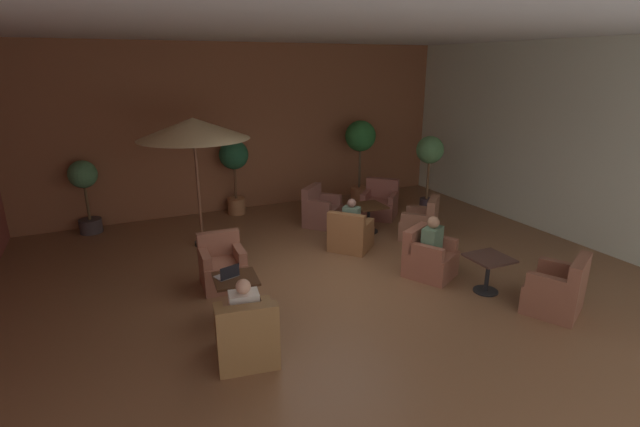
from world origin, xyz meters
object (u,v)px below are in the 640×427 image
(armchair_mid_center_east, at_px, (428,258))
(potted_tree_right_corner, at_px, (85,188))
(armchair_front_right_east, at_px, (421,224))
(patron_by_window, at_px, (432,237))
(armchair_front_left_north, at_px, (246,336))
(armchair_front_left_east, at_px, (222,267))
(armchair_front_right_south, at_px, (380,204))
(armchair_front_right_north, at_px, (350,235))
(potted_tree_mid_right, at_px, (429,158))
(open_laptop, at_px, (228,274))
(cafe_table_front_right, at_px, (369,213))
(patron_blue_shirt, at_px, (244,307))
(cafe_table_mid_center, at_px, (488,267))
(iced_drink_cup, at_px, (228,274))
(potted_tree_mid_left, at_px, (234,164))
(patron_with_friend, at_px, (351,216))
(armchair_front_right_west, at_px, (321,211))
(cafe_table_front_left, at_px, (236,288))
(patio_umbrella_tall_red, at_px, (193,129))
(potted_tree_left_corner, at_px, (360,144))
(armchair_mid_center_north, at_px, (557,291))

(armchair_mid_center_east, bearing_deg, potted_tree_right_corner, 137.29)
(armchair_front_right_east, xyz_separation_m, patron_by_window, (-0.98, -1.60, 0.40))
(armchair_front_left_north, height_order, armchair_front_left_east, armchair_front_left_east)
(armchair_front_left_east, height_order, armchair_front_right_south, armchair_front_right_south)
(armchair_front_right_north, height_order, potted_tree_mid_right, potted_tree_mid_right)
(open_laptop, bearing_deg, cafe_table_front_right, 31.29)
(armchair_front_left_east, bearing_deg, open_laptop, -98.41)
(patron_blue_shirt, bearing_deg, open_laptop, 85.87)
(armchair_front_right_north, xyz_separation_m, cafe_table_mid_center, (1.13, -2.56, 0.14))
(iced_drink_cup, bearing_deg, patron_blue_shirt, -94.30)
(cafe_table_front_right, xyz_separation_m, armchair_front_right_east, (0.79, -0.82, -0.11))
(open_laptop, bearing_deg, potted_tree_mid_right, 25.91)
(cafe_table_front_right, height_order, armchair_front_right_south, armchair_front_right_south)
(cafe_table_mid_center, height_order, iced_drink_cup, iced_drink_cup)
(potted_tree_mid_left, distance_m, open_laptop, 5.03)
(armchair_front_right_south, bearing_deg, potted_tree_mid_left, 151.02)
(potted_tree_mid_right, bearing_deg, armchair_front_right_east, -131.26)
(armchair_mid_center_east, height_order, patron_with_friend, patron_with_friend)
(iced_drink_cup, bearing_deg, armchair_front_right_east, 17.83)
(armchair_front_right_west, bearing_deg, armchair_front_right_south, -1.20)
(cafe_table_front_left, distance_m, armchair_mid_center_east, 3.42)
(patio_umbrella_tall_red, height_order, potted_tree_right_corner, patio_umbrella_tall_red)
(armchair_front_right_south, bearing_deg, patio_umbrella_tall_red, -179.19)
(patio_umbrella_tall_red, bearing_deg, iced_drink_cup, -94.04)
(cafe_table_front_right, height_order, armchair_front_right_north, armchair_front_right_north)
(patron_by_window, bearing_deg, potted_tree_mid_right, 53.74)
(armchair_front_right_west, height_order, potted_tree_mid_right, potted_tree_mid_right)
(armchair_front_left_north, xyz_separation_m, potted_tree_mid_left, (1.52, 5.93, 0.94))
(armchair_front_left_north, height_order, cafe_table_front_right, armchair_front_left_north)
(cafe_table_front_right, distance_m, potted_tree_left_corner, 2.65)
(patron_by_window, height_order, open_laptop, patron_by_window)
(potted_tree_left_corner, height_order, patron_by_window, potted_tree_left_corner)
(patron_blue_shirt, bearing_deg, cafe_table_front_left, 80.61)
(patron_with_friend, height_order, open_laptop, patron_with_friend)
(cafe_table_front_left, bearing_deg, patron_blue_shirt, -99.39)
(armchair_front_right_south, bearing_deg, cafe_table_front_right, -134.48)
(cafe_table_front_right, relative_size, potted_tree_mid_left, 0.37)
(armchair_mid_center_east, height_order, patio_umbrella_tall_red, patio_umbrella_tall_red)
(armchair_mid_center_north, relative_size, iced_drink_cup, 9.56)
(armchair_front_left_east, xyz_separation_m, cafe_table_mid_center, (3.83, -2.07, 0.12))
(cafe_table_front_right, bearing_deg, armchair_mid_center_north, -80.21)
(cafe_table_front_right, bearing_deg, armchair_front_left_north, -138.18)
(armchair_front_left_east, distance_m, armchair_mid_center_east, 3.55)
(armchair_mid_center_north, bearing_deg, open_laptop, 156.10)
(armchair_front_right_north, xyz_separation_m, potted_tree_mid_left, (-1.42, 3.27, 0.95))
(armchair_front_left_north, relative_size, cafe_table_mid_center, 1.41)
(armchair_mid_center_north, distance_m, patio_umbrella_tall_red, 6.85)
(open_laptop, bearing_deg, iced_drink_cup, -82.00)
(armchair_front_right_north, height_order, potted_tree_left_corner, potted_tree_left_corner)
(cafe_table_front_left, height_order, armchair_front_right_west, armchair_front_right_west)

